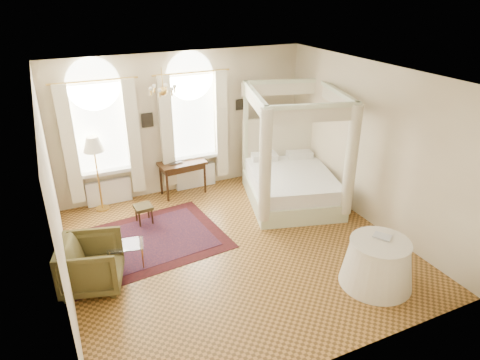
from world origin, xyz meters
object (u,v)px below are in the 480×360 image
object	(u,v)px
side_table	(378,263)
writing_desk	(182,167)
nightstand	(274,169)
stool	(143,209)
floor_lamp	(94,148)
canopy_bed	(292,178)
armchair	(92,264)
coffee_table	(126,246)

from	to	relation	value
side_table	writing_desk	bearing A→B (deg)	112.18
writing_desk	side_table	distance (m)	5.03
nightstand	stool	distance (m)	3.63
writing_desk	floor_lamp	size ratio (longest dim) A/B	0.65
canopy_bed	nightstand	distance (m)	1.24
canopy_bed	nightstand	size ratio (longest dim) A/B	4.41
armchair	floor_lamp	distance (m)	2.96
nightstand	coffee_table	size ratio (longest dim) A/B	0.92
coffee_table	armchair	bearing A→B (deg)	-149.47
writing_desk	coffee_table	world-z (taller)	writing_desk
writing_desk	stool	size ratio (longest dim) A/B	2.74
nightstand	stool	xyz separation A→B (m)	(-3.56, -0.74, 0.02)
nightstand	stool	bearing A→B (deg)	-168.22
nightstand	coffee_table	distance (m)	4.68
floor_lamp	armchair	bearing A→B (deg)	-101.04
writing_desk	stool	world-z (taller)	writing_desk
writing_desk	stool	xyz separation A→B (m)	(-1.20, -1.01, -0.35)
nightstand	armchair	bearing A→B (deg)	-152.95
nightstand	coffee_table	world-z (taller)	nightstand
nightstand	floor_lamp	distance (m)	4.44
canopy_bed	coffee_table	bearing A→B (deg)	-167.26
canopy_bed	stool	bearing A→B (deg)	172.35
nightstand	stool	world-z (taller)	nightstand
writing_desk	armchair	bearing A→B (deg)	-131.97
floor_lamp	stool	bearing A→B (deg)	-54.54
side_table	armchair	bearing A→B (deg)	156.13
floor_lamp	canopy_bed	bearing A→B (deg)	-19.77
armchair	nightstand	bearing A→B (deg)	-47.33
armchair	floor_lamp	xyz separation A→B (m)	(0.53, 2.73, 1.02)
floor_lamp	side_table	bearing A→B (deg)	-50.63
stool	nightstand	bearing A→B (deg)	11.78
side_table	stool	bearing A→B (deg)	130.39
armchair	side_table	world-z (taller)	armchair
canopy_bed	floor_lamp	size ratio (longest dim) A/B	1.64
nightstand	side_table	distance (m)	4.41
writing_desk	side_table	xyz separation A→B (m)	(1.90, -4.65, -0.29)
canopy_bed	coffee_table	xyz separation A→B (m)	(-3.97, -0.90, -0.21)
nightstand	canopy_bed	bearing A→B (deg)	-100.31
stool	coffee_table	distance (m)	1.49
canopy_bed	writing_desk	xyz separation A→B (m)	(-2.14, 1.46, 0.10)
nightstand	floor_lamp	world-z (taller)	floor_lamp
writing_desk	armchair	xyz separation A→B (m)	(-2.45, -2.73, -0.25)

